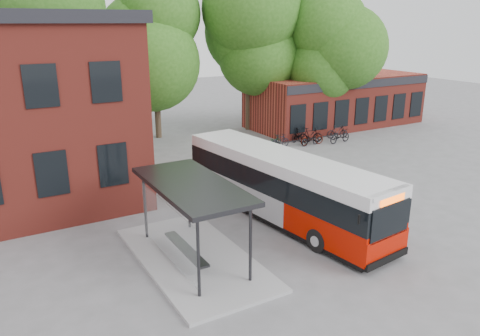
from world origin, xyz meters
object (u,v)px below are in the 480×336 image
bicycle_0 (273,141)px  bicycle_4 (312,138)px  city_bus (282,187)px  bicycle_7 (337,132)px  bicycle_1 (280,141)px  bicycle_6 (340,136)px  bus_shelter (193,222)px  bicycle_2 (310,140)px  bicycle_3 (299,134)px  bicycle_5 (310,135)px

bicycle_0 → bicycle_4: bearing=-124.9°
city_bus → bicycle_7: city_bus is taller
bicycle_1 → bicycle_6: (4.36, -0.96, 0.03)m
bus_shelter → bicycle_1: size_ratio=4.54×
bicycle_1 → bicycle_2: 2.20m
bicycle_2 → bicycle_6: size_ratio=0.83×
bicycle_4 → bicycle_2: bearing=115.5°
bicycle_3 → bicycle_2: bearing=160.6°
bicycle_2 → bicycle_7: bicycle_7 is taller
bicycle_2 → bicycle_4: size_ratio=0.87×
bicycle_2 → bicycle_6: 2.26m
bus_shelter → bicycle_1: 15.96m
bicycle_0 → bicycle_1: (0.33, -0.31, 0.05)m
bicycle_7 → bicycle_5: bearing=109.5°
city_bus → bicycle_3: (8.80, 10.37, -0.88)m
bicycle_1 → bicycle_3: 2.33m
bus_shelter → bicycle_3: 18.10m
city_bus → bicycle_7: size_ratio=6.96×
bicycle_6 → city_bus: bearing=121.3°
bicycle_0 → bicycle_4: bicycle_4 is taller
bicycle_1 → bicycle_5: 2.64m
city_bus → bicycle_6: 13.98m
city_bus → bicycle_2: 12.64m
bicycle_0 → bicycle_6: size_ratio=0.84×
bicycle_0 → bicycle_3: bearing=-98.3°
bicycle_0 → bicycle_6: bicycle_6 is taller
bus_shelter → bicycle_0: bearing=45.8°
bicycle_4 → bicycle_6: size_ratio=0.96×
city_bus → bicycle_6: bearing=31.7°
bicycle_4 → bicycle_5: 0.65m
city_bus → bicycle_4: (8.95, 9.14, -0.92)m
bicycle_2 → bicycle_7: (2.97, 0.66, 0.06)m
bicycle_1 → bicycle_3: bicycle_3 is taller
city_bus → bus_shelter: bearing=-168.9°
bicycle_7 → bicycle_0: bearing=107.7°
city_bus → bicycle_4: size_ratio=6.12×
bicycle_0 → bicycle_5: bicycle_5 is taller
city_bus → bicycle_6: size_ratio=5.87×
bicycle_0 → bicycle_5: size_ratio=0.91×
bicycle_1 → city_bus: bearing=139.9°
bicycle_0 → bicycle_3: (2.51, 0.49, 0.09)m
bus_shelter → bicycle_0: 15.95m
bicycle_7 → bicycle_2: bearing=121.9°
city_bus → bicycle_1: bearing=48.9°
bicycle_6 → bicycle_7: (0.75, 1.10, -0.02)m
bicycle_4 → bicycle_5: bicycle_5 is taller
bicycle_4 → city_bus: bearing=140.0°
city_bus → bicycle_0: bearing=51.1°
bicycle_7 → city_bus: bearing=149.1°
bicycle_3 → bicycle_5: bearing=-162.8°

